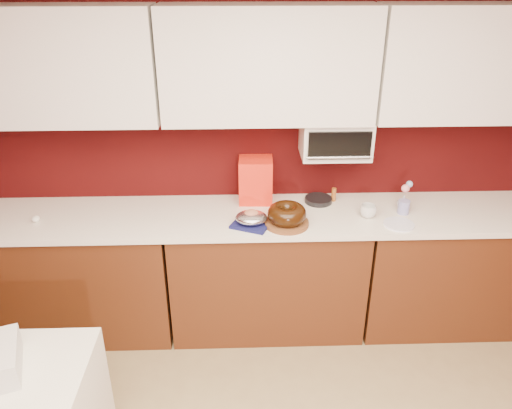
{
  "coord_description": "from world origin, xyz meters",
  "views": [
    {
      "loc": [
        -0.18,
        -1.02,
        2.43
      ],
      "look_at": [
        -0.08,
        1.84,
        1.02
      ],
      "focal_mm": 35.0,
      "sensor_mm": 36.0,
      "label": 1
    }
  ],
  "objects_px": {
    "pandoro_box": "(256,180)",
    "flower_vase": "(404,201)",
    "bundt_cake": "(287,214)",
    "toaster_oven": "(335,137)",
    "blue_jar": "(404,207)",
    "coffee_mug": "(368,210)",
    "foil_ham_nest": "(251,218)"
  },
  "relations": [
    {
      "from": "foil_ham_nest",
      "to": "bundt_cake",
      "type": "bearing_deg",
      "value": -0.92
    },
    {
      "from": "bundt_cake",
      "to": "blue_jar",
      "type": "bearing_deg",
      "value": 10.0
    },
    {
      "from": "toaster_oven",
      "to": "bundt_cake",
      "type": "bearing_deg",
      "value": -136.18
    },
    {
      "from": "bundt_cake",
      "to": "pandoro_box",
      "type": "height_order",
      "value": "pandoro_box"
    },
    {
      "from": "pandoro_box",
      "to": "bundt_cake",
      "type": "bearing_deg",
      "value": -61.26
    },
    {
      "from": "bundt_cake",
      "to": "flower_vase",
      "type": "xyz_separation_m",
      "value": [
        0.82,
        0.21,
        -0.03
      ]
    },
    {
      "from": "toaster_oven",
      "to": "pandoro_box",
      "type": "relative_size",
      "value": 1.44
    },
    {
      "from": "pandoro_box",
      "to": "blue_jar",
      "type": "height_order",
      "value": "pandoro_box"
    },
    {
      "from": "flower_vase",
      "to": "pandoro_box",
      "type": "bearing_deg",
      "value": 171.01
    },
    {
      "from": "bundt_cake",
      "to": "pandoro_box",
      "type": "relative_size",
      "value": 0.8
    },
    {
      "from": "coffee_mug",
      "to": "flower_vase",
      "type": "xyz_separation_m",
      "value": [
        0.27,
        0.12,
        0.0
      ]
    },
    {
      "from": "flower_vase",
      "to": "coffee_mug",
      "type": "bearing_deg",
      "value": -155.93
    },
    {
      "from": "toaster_oven",
      "to": "foil_ham_nest",
      "type": "distance_m",
      "value": 0.77
    },
    {
      "from": "coffee_mug",
      "to": "toaster_oven",
      "type": "bearing_deg",
      "value": 131.86
    },
    {
      "from": "blue_jar",
      "to": "foil_ham_nest",
      "type": "bearing_deg",
      "value": -172.38
    },
    {
      "from": "bundt_cake",
      "to": "coffee_mug",
      "type": "relative_size",
      "value": 2.41
    },
    {
      "from": "blue_jar",
      "to": "coffee_mug",
      "type": "bearing_deg",
      "value": -169.2
    },
    {
      "from": "foil_ham_nest",
      "to": "pandoro_box",
      "type": "distance_m",
      "value": 0.38
    },
    {
      "from": "coffee_mug",
      "to": "flower_vase",
      "type": "distance_m",
      "value": 0.3
    },
    {
      "from": "bundt_cake",
      "to": "blue_jar",
      "type": "xyz_separation_m",
      "value": [
        0.8,
        0.14,
        -0.03
      ]
    },
    {
      "from": "toaster_oven",
      "to": "bundt_cake",
      "type": "xyz_separation_m",
      "value": [
        -0.34,
        -0.32,
        -0.4
      ]
    },
    {
      "from": "foil_ham_nest",
      "to": "flower_vase",
      "type": "xyz_separation_m",
      "value": [
        1.04,
        0.21,
        -0.0
      ]
    },
    {
      "from": "foil_ham_nest",
      "to": "coffee_mug",
      "type": "bearing_deg",
      "value": 6.58
    },
    {
      "from": "toaster_oven",
      "to": "blue_jar",
      "type": "height_order",
      "value": "toaster_oven"
    },
    {
      "from": "foil_ham_nest",
      "to": "blue_jar",
      "type": "bearing_deg",
      "value": 7.62
    },
    {
      "from": "pandoro_box",
      "to": "flower_vase",
      "type": "height_order",
      "value": "pandoro_box"
    },
    {
      "from": "coffee_mug",
      "to": "flower_vase",
      "type": "bearing_deg",
      "value": 24.07
    },
    {
      "from": "bundt_cake",
      "to": "foil_ham_nest",
      "type": "relative_size",
      "value": 1.21
    },
    {
      "from": "blue_jar",
      "to": "bundt_cake",
      "type": "bearing_deg",
      "value": -170.0
    },
    {
      "from": "bundt_cake",
      "to": "flower_vase",
      "type": "distance_m",
      "value": 0.85
    },
    {
      "from": "flower_vase",
      "to": "toaster_oven",
      "type": "bearing_deg",
      "value": 166.99
    },
    {
      "from": "bundt_cake",
      "to": "flower_vase",
      "type": "height_order",
      "value": "bundt_cake"
    }
  ]
}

